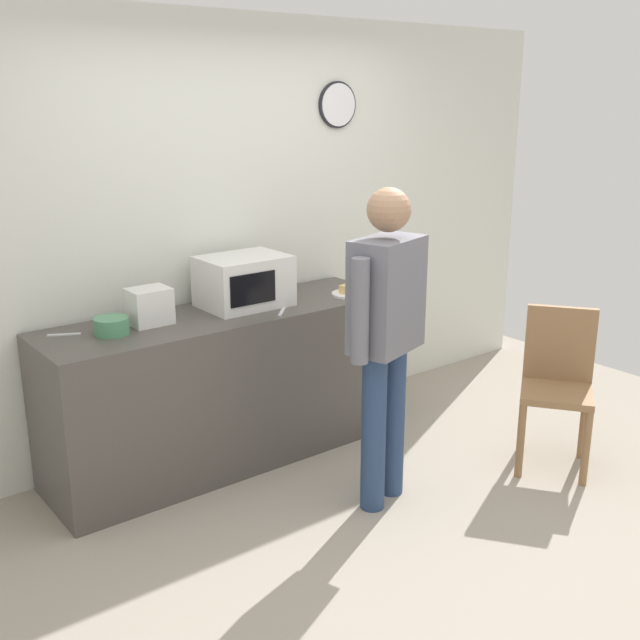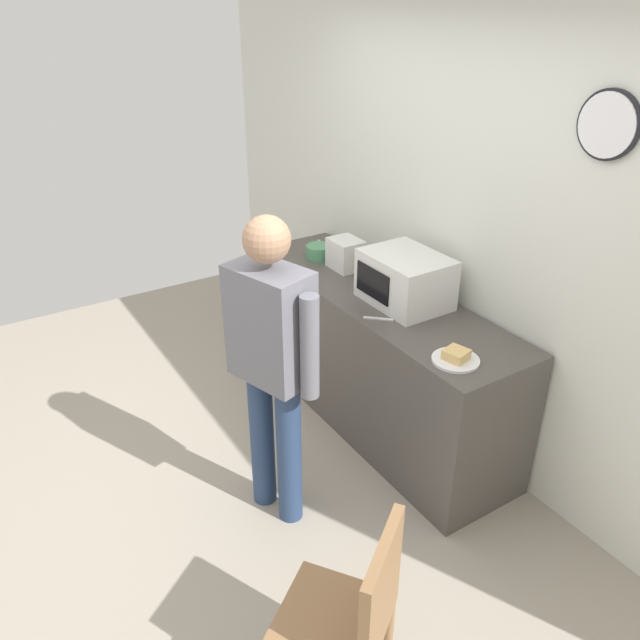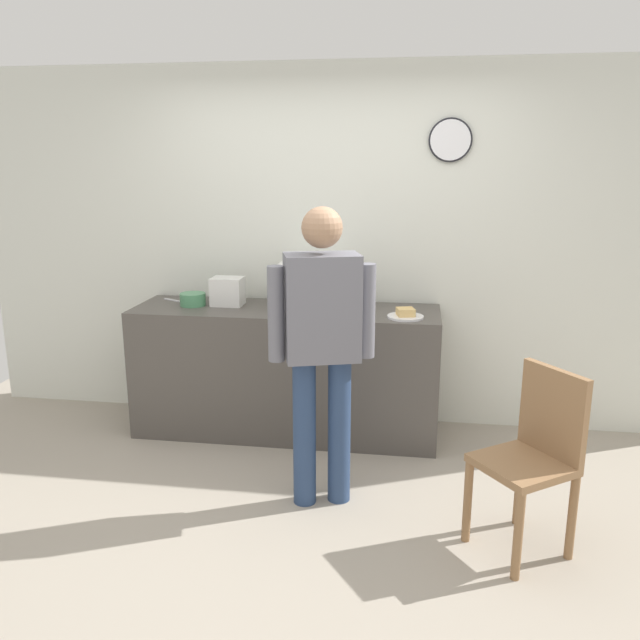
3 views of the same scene
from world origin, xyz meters
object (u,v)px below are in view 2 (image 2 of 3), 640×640
object	(u,v)px
salad_bowl	(319,252)
sandwich_plate	(456,358)
spoon_utensil	(320,244)
microwave	(405,279)
wooden_chair	(351,618)
toaster	(346,254)
fork_utensil	(378,319)
person_standing	(272,354)

from	to	relation	value
salad_bowl	sandwich_plate	bearing A→B (deg)	-5.56
sandwich_plate	salad_bowl	distance (m)	1.52
sandwich_plate	spoon_utensil	size ratio (longest dim) A/B	1.41
microwave	spoon_utensil	xyz separation A→B (m)	(-1.06, 0.08, -0.15)
salad_bowl	wooden_chair	size ratio (longest dim) A/B	0.19
toaster	wooden_chair	bearing A→B (deg)	-33.58
microwave	toaster	size ratio (longest dim) A/B	2.27
sandwich_plate	fork_utensil	world-z (taller)	sandwich_plate
toaster	wooden_chair	xyz separation A→B (m)	(1.94, -1.29, -0.49)
microwave	wooden_chair	distance (m)	1.93
salad_bowl	person_standing	distance (m)	1.44
toaster	wooden_chair	distance (m)	2.38
salad_bowl	spoon_utensil	world-z (taller)	salad_bowl
toaster	person_standing	bearing A→B (deg)	-50.40
microwave	toaster	world-z (taller)	microwave
microwave	spoon_utensil	world-z (taller)	microwave
fork_utensil	wooden_chair	xyz separation A→B (m)	(1.24, -1.03, -0.40)
salad_bowl	toaster	distance (m)	0.26
spoon_utensil	person_standing	xyz separation A→B (m)	(1.28, -1.09, 0.07)
sandwich_plate	wooden_chair	distance (m)	1.35
salad_bowl	fork_utensil	distance (m)	0.97
microwave	sandwich_plate	size ratio (longest dim) A/B	2.08
fork_utensil	spoon_utensil	bearing A→B (deg)	163.69
sandwich_plate	person_standing	bearing A→B (deg)	-118.63
microwave	person_standing	bearing A→B (deg)	-77.72
toaster	fork_utensil	xyz separation A→B (m)	(0.70, -0.26, -0.10)
person_standing	wooden_chair	xyz separation A→B (m)	(1.11, -0.29, -0.47)
microwave	fork_utensil	size ratio (longest dim) A/B	2.94
toaster	fork_utensil	distance (m)	0.75
fork_utensil	spoon_utensil	xyz separation A→B (m)	(-1.15, 0.34, 0.00)
sandwich_plate	toaster	size ratio (longest dim) A/B	1.09
salad_bowl	microwave	bearing A→B (deg)	3.57
person_standing	wooden_chair	world-z (taller)	person_standing
sandwich_plate	spoon_utensil	world-z (taller)	sandwich_plate
fork_utensil	spoon_utensil	size ratio (longest dim) A/B	1.00
salad_bowl	person_standing	xyz separation A→B (m)	(1.07, -0.95, 0.03)
wooden_chair	sandwich_plate	bearing A→B (deg)	121.66
sandwich_plate	fork_utensil	size ratio (longest dim) A/B	1.41
fork_utensil	salad_bowl	bearing A→B (deg)	167.86
salad_bowl	toaster	world-z (taller)	toaster
toaster	wooden_chair	size ratio (longest dim) A/B	0.23
microwave	salad_bowl	size ratio (longest dim) A/B	2.73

